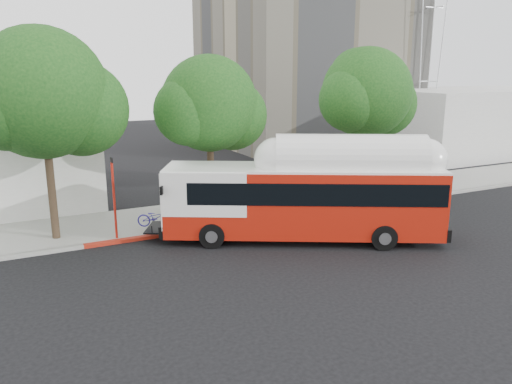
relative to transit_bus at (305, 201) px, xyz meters
The scene contains 10 objects.
ground 2.48m from the transit_bus, 161.53° to the right, with size 120.00×120.00×0.00m, color black.
sidewalk 6.44m from the transit_bus, 104.39° to the left, with size 60.00×5.00×0.15m, color gray.
curb_strip 4.13m from the transit_bus, 114.40° to the left, with size 60.00×0.30×0.15m, color gray.
red_curb_segment 5.94m from the transit_bus, 143.25° to the left, with size 10.00×0.32×0.16m, color #9F2011.
street_tree_left 12.21m from the transit_bus, 153.37° to the left, with size 6.67×5.80×9.74m.
street_tree_mid 7.18m from the transit_bus, 111.01° to the left, with size 5.75×5.00×8.62m.
street_tree_right 10.50m from the transit_bus, 34.08° to the left, with size 6.21×5.40×9.18m.
horizon_block 32.42m from the transit_bus, 28.55° to the left, with size 20.00×12.00×6.00m, color silver.
transit_bus is the anchor object (origin of this frame).
signal_pole 8.81m from the transit_bus, 155.18° to the left, with size 0.11×0.38×3.97m.
Camera 1 is at (-10.34, -18.61, 7.87)m, focal length 35.00 mm.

